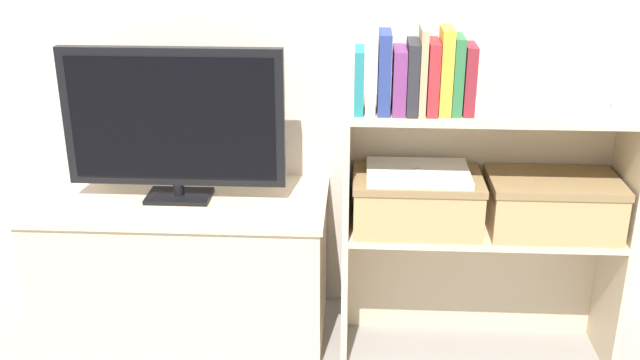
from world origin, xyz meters
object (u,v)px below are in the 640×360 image
at_px(book_ivory, 371,77).
at_px(book_tan, 422,70).
at_px(book_forest, 457,75).
at_px(baby_monitor, 624,95).
at_px(tv, 174,121).
at_px(book_maroon, 469,79).
at_px(storage_basket_right, 552,202).
at_px(storage_basket_left, 417,199).
at_px(book_teal, 359,80).
at_px(book_charcoal, 412,77).
at_px(laptop, 418,173).
at_px(book_navy, 384,72).
at_px(tv_stand, 184,265).
at_px(book_mustard, 445,71).
at_px(book_plum, 399,80).
at_px(book_crimson, 432,77).

xyz_separation_m(book_ivory, book_tan, (0.15, 0.00, 0.02)).
bearing_deg(book_forest, baby_monitor, 5.24).
distance_m(tv, book_maroon, 0.97).
bearing_deg(storage_basket_right, storage_basket_left, 180.00).
distance_m(book_teal, book_charcoal, 0.16).
bearing_deg(storage_basket_left, book_forest, -18.24).
xyz_separation_m(book_maroon, storage_basket_left, (-0.13, 0.03, -0.41)).
bearing_deg(book_maroon, baby_monitor, 5.63).
xyz_separation_m(storage_basket_left, laptop, (-0.00, -0.00, 0.09)).
xyz_separation_m(tv, book_navy, (0.69, -0.13, 0.20)).
bearing_deg(book_maroon, tv_stand, 172.22).
bearing_deg(laptop, book_mustard, -27.13).
bearing_deg(storage_basket_right, book_plum, -176.36).
distance_m(book_tan, book_crimson, 0.04).
relative_size(tv_stand, laptop, 3.10).
distance_m(book_teal, book_forest, 0.29).
bearing_deg(book_navy, book_plum, 0.00).
distance_m(book_crimson, storage_basket_left, 0.42).
xyz_separation_m(tv_stand, book_charcoal, (0.77, -0.13, 0.73)).
bearing_deg(book_crimson, book_tan, 180.00).
xyz_separation_m(baby_monitor, storage_basket_right, (-0.18, -0.02, -0.35)).
relative_size(book_teal, book_ivory, 0.91).
bearing_deg(storage_basket_right, book_maroon, -173.87).
distance_m(book_plum, book_charcoal, 0.04).
height_order(tv_stand, book_navy, book_navy).
distance_m(baby_monitor, storage_basket_right, 0.40).
bearing_deg(book_ivory, book_navy, 0.00).
bearing_deg(book_navy, book_crimson, 0.00).
bearing_deg(book_plum, tv_stand, 170.05).
bearing_deg(book_teal, book_mustard, 0.00).
relative_size(book_ivory, book_crimson, 0.97).
bearing_deg(book_charcoal, book_navy, 180.00).
relative_size(book_charcoal, laptop, 0.66).
xyz_separation_m(book_mustard, book_maroon, (0.07, 0.00, -0.02)).
height_order(book_mustard, storage_basket_right, book_mustard).
relative_size(book_forest, laptop, 0.71).
height_order(book_plum, book_forest, book_forest).
bearing_deg(storage_basket_right, laptop, -180.00).
xyz_separation_m(book_ivory, baby_monitor, (0.78, 0.05, -0.06)).
bearing_deg(storage_basket_left, baby_monitor, 1.39).
xyz_separation_m(tv_stand, book_mustard, (0.87, -0.13, 0.75)).
xyz_separation_m(baby_monitor, storage_basket_left, (-0.62, -0.02, -0.35)).
height_order(book_teal, storage_basket_right, book_teal).
height_order(book_navy, baby_monitor, book_navy).
bearing_deg(tv, book_maroon, -7.69).
height_order(book_charcoal, storage_basket_left, book_charcoal).
height_order(tv_stand, book_maroon, book_maroon).
relative_size(book_forest, book_maroon, 1.12).
height_order(tv_stand, book_charcoal, book_charcoal).
bearing_deg(laptop, book_crimson, -51.68).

